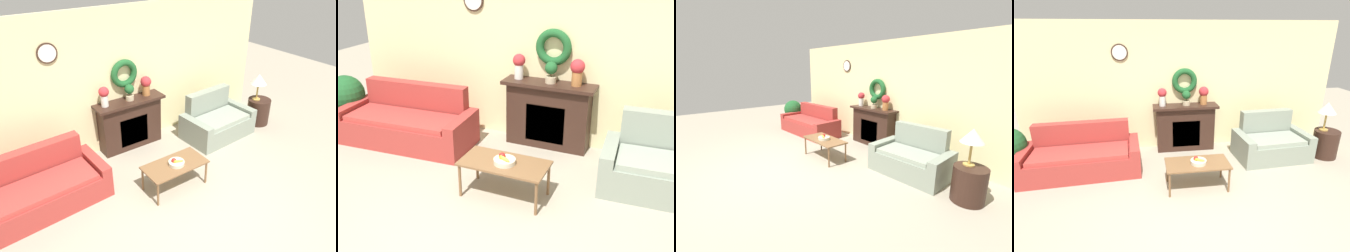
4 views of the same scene
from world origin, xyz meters
The scene contains 12 objects.
ground_plane centered at (0.00, 0.00, 0.00)m, with size 16.00×16.00×0.00m, color #9E937F.
wall_back centered at (0.00, 2.82, 1.36)m, with size 6.80×0.19×2.70m.
fireplace centered at (0.05, 2.61, 0.51)m, with size 1.38×0.41×1.01m.
couch_left centered at (-1.99, 1.88, 0.30)m, with size 2.13×1.02×0.88m.
loveseat_right centered at (1.73, 1.95, 0.31)m, with size 1.48×0.93×0.93m.
coffee_table centered at (0.01, 1.06, 0.41)m, with size 1.05×0.53×0.46m.
fruit_bowl centered at (0.02, 1.04, 0.50)m, with size 0.26×0.26×0.12m.
side_table_by_loveseat centered at (2.87, 1.80, 0.29)m, with size 0.50×0.50×0.57m.
table_lamp centered at (2.81, 1.85, 1.04)m, with size 0.35×0.35×0.59m.
vase_on_mantel_left centered at (-0.44, 2.62, 1.23)m, with size 0.19×0.19×0.37m.
vase_on_mantel_right centered at (0.44, 2.62, 1.23)m, with size 0.21×0.21×0.38m.
potted_plant_on_mantel centered at (0.07, 2.60, 1.18)m, with size 0.18×0.18×0.31m.
Camera 1 is at (-2.58, -2.42, 3.60)m, focal length 35.00 mm.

